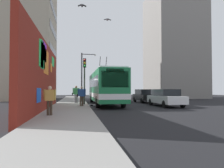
{
  "coord_description": "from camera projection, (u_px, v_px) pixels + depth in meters",
  "views": [
    {
      "loc": [
        -18.88,
        1.05,
        1.54
      ],
      "look_at": [
        1.07,
        -2.44,
        2.11
      ],
      "focal_mm": 32.23,
      "sensor_mm": 36.0,
      "label": 1
    }
  ],
  "objects": [
    {
      "name": "pedestrian_midblock",
      "position": [
        76.0,
        93.0,
        20.95
      ],
      "size": [
        0.24,
        0.78,
        1.79
      ],
      "color": "#595960",
      "rests_on": "sidewalk_slab"
    },
    {
      "name": "flying_pigeons",
      "position": [
        93.0,
        0.0,
        14.3
      ],
      "size": [
        2.35,
        2.55,
        2.94
      ],
      "color": "slate"
    },
    {
      "name": "building_far_left",
      "position": [
        24.0,
        40.0,
        31.07
      ],
      "size": [
        10.5,
        8.93,
        18.5
      ],
      "color": "#9E937F",
      "rests_on": "ground_plane"
    },
    {
      "name": "ground_plane",
      "position": [
        88.0,
        106.0,
        18.73
      ],
      "size": [
        80.0,
        80.0,
        0.0
      ],
      "primitive_type": "plane",
      "color": "black"
    },
    {
      "name": "street_lamp",
      "position": [
        84.0,
        73.0,
        25.56
      ],
      "size": [
        0.44,
        1.92,
        6.07
      ],
      "color": "#4C4C51",
      "rests_on": "sidewalk_slab"
    },
    {
      "name": "curbside_puddle",
      "position": [
        94.0,
        105.0,
        19.81
      ],
      "size": [
        1.67,
        1.67,
        0.0
      ],
      "primitive_type": "cylinder",
      "color": "black",
      "rests_on": "ground_plane"
    },
    {
      "name": "pedestrian_near_wall",
      "position": [
        50.0,
        98.0,
        10.93
      ],
      "size": [
        0.22,
        0.65,
        1.6
      ],
      "color": "#3F3326",
      "rests_on": "sidewalk_slab"
    },
    {
      "name": "traffic_light",
      "position": [
        85.0,
        73.0,
        18.82
      ],
      "size": [
        0.49,
        0.28,
        4.33
      ],
      "color": "#2D382D",
      "rests_on": "sidewalk_slab"
    },
    {
      "name": "city_bus",
      "position": [
        105.0,
        86.0,
        20.76
      ],
      "size": [
        11.35,
        2.51,
        5.15
      ],
      "color": "#19723F",
      "rests_on": "ground_plane"
    },
    {
      "name": "sidewalk_slab",
      "position": [
        71.0,
        106.0,
        18.45
      ],
      "size": [
        48.0,
        3.2,
        0.15
      ],
      "primitive_type": "cube",
      "color": "gray",
      "rests_on": "ground_plane"
    },
    {
      "name": "parked_car_white",
      "position": [
        165.0,
        97.0,
        18.52
      ],
      "size": [
        4.81,
        1.85,
        1.58
      ],
      "color": "white",
      "rests_on": "ground_plane"
    },
    {
      "name": "graffiti_wall",
      "position": [
        44.0,
        77.0,
        14.14
      ],
      "size": [
        13.73,
        0.32,
        4.89
      ],
      "color": "maroon",
      "rests_on": "ground_plane"
    },
    {
      "name": "pedestrian_at_curb",
      "position": [
        82.0,
        95.0,
        17.06
      ],
      "size": [
        0.22,
        0.75,
        1.67
      ],
      "color": "#3F3326",
      "rests_on": "sidewalk_slab"
    },
    {
      "name": "building_far_right",
      "position": [
        174.0,
        46.0,
        37.95
      ],
      "size": [
        9.23,
        9.13,
        19.7
      ],
      "color": "gray",
      "rests_on": "ground_plane"
    },
    {
      "name": "parked_car_black",
      "position": [
        145.0,
        96.0,
        24.1
      ],
      "size": [
        4.34,
        1.89,
        1.58
      ],
      "color": "black",
      "rests_on": "ground_plane"
    }
  ]
}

